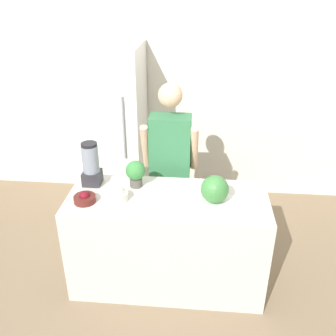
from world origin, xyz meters
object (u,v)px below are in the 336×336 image
Objects in this scene: bowl_cream at (117,195)px; blender at (91,165)px; person at (170,166)px; bowl_cherries at (85,198)px; refrigerator at (113,131)px; potted_plant at (136,172)px; watermelon at (215,189)px.

bowl_cream is 0.38m from blender.
person reaches higher than bowl_cream.
refrigerator is at bearing 93.16° from bowl_cherries.
watermelon is at bearing -17.47° from potted_plant.
watermelon is 0.77m from bowl_cream.
potted_plant is at bearing -0.85° from blender.
refrigerator is 1.10m from blender.
potted_plant is at bearing -120.49° from person.
blender is (-0.01, 0.29, 0.15)m from bowl_cherries.
person is at bearing -43.68° from refrigerator.
refrigerator reaches higher than bowl_cherries.
bowl_cherries is at bearing -87.08° from blender.
bowl_cherries is 0.75× the size of potted_plant.
potted_plant is at bearing 37.87° from bowl_cherries.
bowl_cherries is at bearing -86.84° from refrigerator.
refrigerator is 10.75× the size of bowl_cherries.
person reaches higher than watermelon.
person is at bearing 49.13° from bowl_cherries.
bowl_cherries is (0.08, -1.38, -0.02)m from refrigerator.
refrigerator is 1.36m from bowl_cream.
bowl_cream is at bearing -116.04° from potted_plant.
bowl_cherries is 0.33m from blender.
bowl_cherries is (-1.02, -0.08, -0.09)m from watermelon.
watermelon is (0.40, -0.64, 0.15)m from person.
watermelon is at bearing -11.58° from blender.
person is 0.76m from bowl_cream.
refrigerator is 0.96m from person.
bowl_cream is at bearing -178.35° from watermelon.
watermelon reaches higher than bowl_cherries.
refrigerator is 1.18m from potted_plant.
potted_plant is at bearing 162.53° from watermelon.
bowl_cream is at bearing -118.99° from person.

